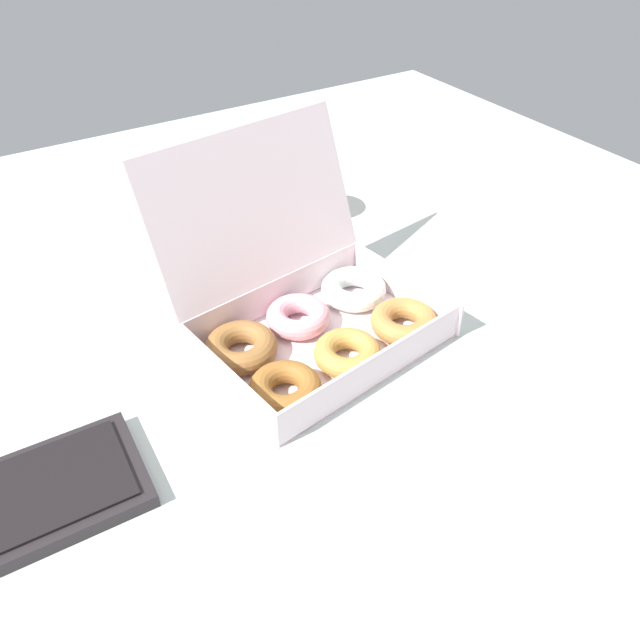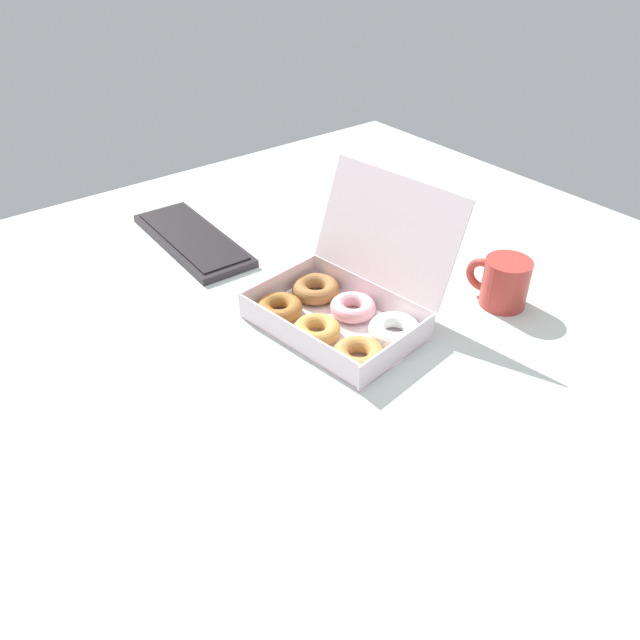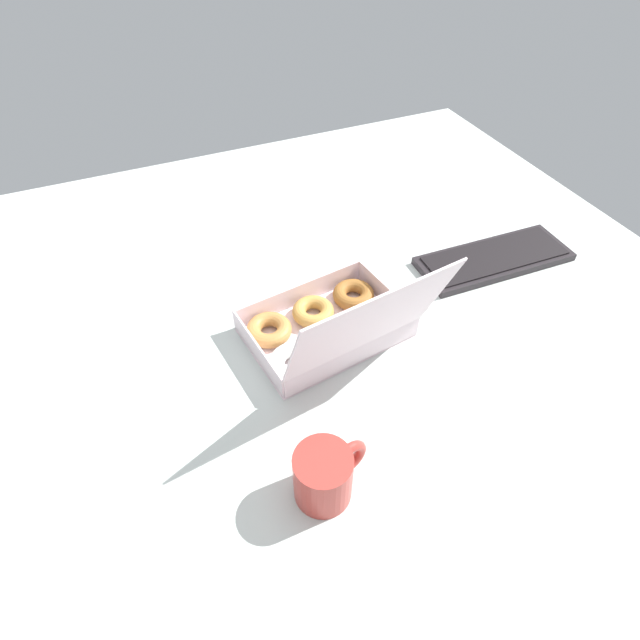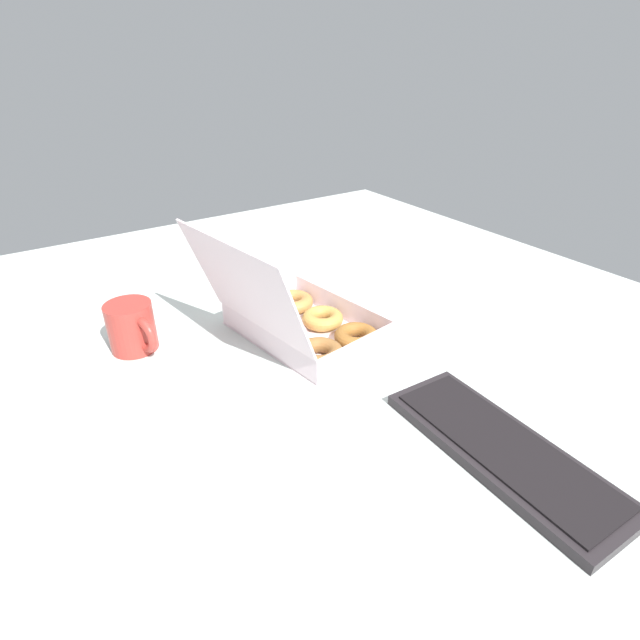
# 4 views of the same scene
# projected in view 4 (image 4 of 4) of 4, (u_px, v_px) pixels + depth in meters

# --- Properties ---
(ground_plane) EXTENTS (1.80, 1.80, 0.02)m
(ground_plane) POSITION_uv_depth(u_px,v_px,m) (298.00, 340.00, 1.09)
(ground_plane) COLOR silver
(donut_box) EXTENTS (0.37, 0.34, 0.26)m
(donut_box) POSITION_uv_depth(u_px,v_px,m) (298.00, 323.00, 1.07)
(donut_box) COLOR white
(donut_box) RESTS_ON ground_plane
(keyboard) EXTENTS (0.39, 0.15, 0.02)m
(keyboard) POSITION_uv_depth(u_px,v_px,m) (503.00, 450.00, 0.77)
(keyboard) COLOR #282225
(keyboard) RESTS_ON ground_plane
(coffee_mug) EXTENTS (0.13, 0.09, 0.10)m
(coffee_mug) POSITION_uv_depth(u_px,v_px,m) (132.00, 327.00, 1.01)
(coffee_mug) COLOR #AE372E
(coffee_mug) RESTS_ON ground_plane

